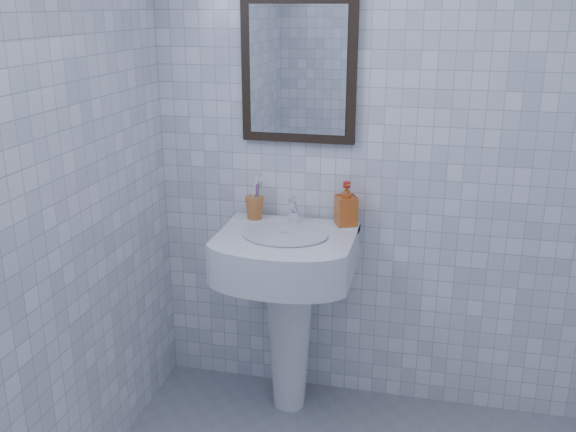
# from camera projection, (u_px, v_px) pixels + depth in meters

# --- Properties ---
(wall_back) EXTENTS (2.20, 0.02, 2.50)m
(wall_back) POSITION_uv_depth(u_px,v_px,m) (400.00, 143.00, 2.75)
(wall_back) COLOR white
(wall_back) RESTS_ON ground
(washbasin) EXTENTS (0.58, 0.43, 0.90)m
(washbasin) POSITION_uv_depth(u_px,v_px,m) (288.00, 291.00, 2.86)
(washbasin) COLOR white
(washbasin) RESTS_ON ground
(faucet) EXTENTS (0.05, 0.12, 0.13)m
(faucet) POSITION_uv_depth(u_px,v_px,m) (294.00, 212.00, 2.85)
(faucet) COLOR white
(faucet) RESTS_ON washbasin
(toothbrush_cup) EXTENTS (0.10, 0.10, 0.10)m
(toothbrush_cup) POSITION_uv_depth(u_px,v_px,m) (255.00, 208.00, 2.90)
(toothbrush_cup) COLOR #C26D31
(toothbrush_cup) RESTS_ON washbasin
(soap_dispenser) EXTENTS (0.12, 0.12, 0.19)m
(soap_dispenser) POSITION_uv_depth(u_px,v_px,m) (346.00, 204.00, 2.81)
(soap_dispenser) COLOR #B84A11
(soap_dispenser) RESTS_ON washbasin
(wall_mirror) EXTENTS (0.50, 0.04, 0.62)m
(wall_mirror) POSITION_uv_depth(u_px,v_px,m) (298.00, 70.00, 2.74)
(wall_mirror) COLOR black
(wall_mirror) RESTS_ON wall_back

